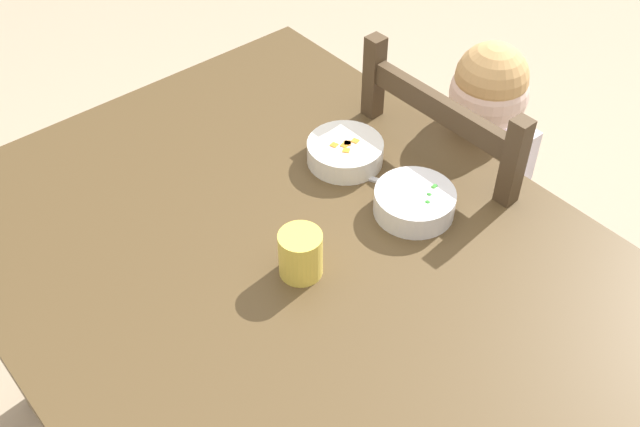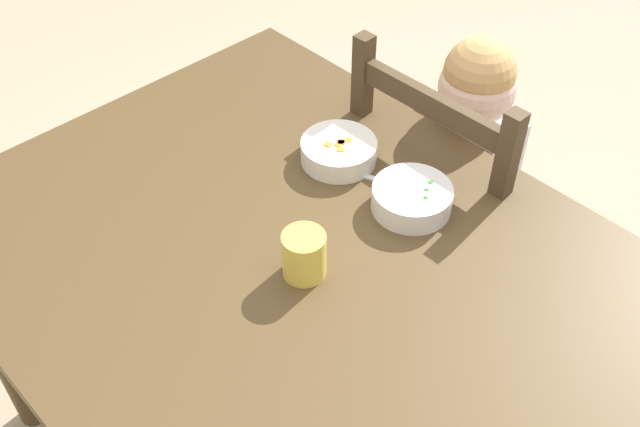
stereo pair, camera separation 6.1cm
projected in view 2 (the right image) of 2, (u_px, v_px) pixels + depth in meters
dining_table at (302, 295)px, 1.42m from camera, size 1.33×1.00×0.75m
dining_chair at (450, 219)px, 1.87m from camera, size 0.43×0.43×0.94m
child_figure at (457, 166)px, 1.74m from camera, size 0.32×0.31×0.94m
bowl_of_peas at (412, 198)px, 1.44m from camera, size 0.16×0.16×0.05m
bowl_of_carrots at (339, 151)px, 1.55m from camera, size 0.16×0.16×0.05m
spoon at (358, 174)px, 1.53m from camera, size 0.13×0.08×0.01m
drinking_cup at (304, 255)px, 1.31m from camera, size 0.08×0.08×0.09m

